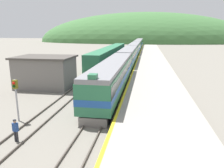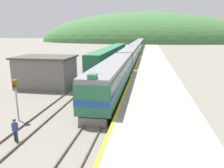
# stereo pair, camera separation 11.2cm
# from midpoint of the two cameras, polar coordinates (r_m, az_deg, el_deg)

# --- Properties ---
(track_main) EXTENTS (1.52, 180.00, 0.16)m
(track_main) POSITION_cam_midpoint_polar(r_m,az_deg,el_deg) (67.87, 5.95, 7.24)
(track_main) COLOR #4C443D
(track_main) RESTS_ON ground
(track_siding) EXTENTS (1.52, 180.00, 0.16)m
(track_siding) POSITION_cam_midpoint_polar(r_m,az_deg,el_deg) (68.33, 1.91, 7.35)
(track_siding) COLOR #4C443D
(track_siding) RESTS_ON ground
(platform) EXTENTS (7.00, 140.00, 0.87)m
(platform) POSITION_cam_midpoint_polar(r_m,az_deg,el_deg) (47.87, 10.64, 4.91)
(platform) COLOR #9E9689
(platform) RESTS_ON ground
(distant_hills) EXTENTS (156.28, 70.33, 42.58)m
(distant_hills) POSITION_cam_midpoint_polar(r_m,az_deg,el_deg) (167.56, 8.15, 10.82)
(distant_hills) COLOR #3D6B38
(distant_hills) RESTS_ON ground
(station_shed) EXTENTS (7.61, 5.52, 4.20)m
(station_shed) POSITION_cam_midpoint_polar(r_m,az_deg,el_deg) (30.88, -16.79, 3.12)
(station_shed) COLOR slate
(station_shed) RESTS_ON ground
(express_train_lead_car) EXTENTS (2.99, 21.86, 4.22)m
(express_train_lead_car) POSITION_cam_midpoint_polar(r_m,az_deg,el_deg) (26.97, 0.50, 2.25)
(express_train_lead_car) COLOR black
(express_train_lead_car) RESTS_ON ground
(carriage_second) EXTENTS (2.98, 20.83, 3.86)m
(carriage_second) POSITION_cam_midpoint_polar(r_m,az_deg,el_deg) (49.05, 4.61, 7.27)
(carriage_second) COLOR black
(carriage_second) RESTS_ON ground
(carriage_third) EXTENTS (2.98, 20.83, 3.86)m
(carriage_third) POSITION_cam_midpoint_polar(r_m,az_deg,el_deg) (70.62, 6.14, 9.13)
(carriage_third) COLOR black
(carriage_third) RESTS_ON ground
(carriage_fourth) EXTENTS (2.98, 20.83, 3.86)m
(carriage_fourth) POSITION_cam_midpoint_polar(r_m,az_deg,el_deg) (92.25, 6.96, 10.11)
(carriage_fourth) COLOR black
(carriage_fourth) RESTS_ON ground
(carriage_fifth) EXTENTS (2.98, 20.83, 3.86)m
(carriage_fifth) POSITION_cam_midpoint_polar(r_m,az_deg,el_deg) (113.91, 7.48, 10.72)
(carriage_fifth) COLOR black
(carriage_fifth) RESTS_ON ground
(siding_train) EXTENTS (2.90, 38.06, 3.76)m
(siding_train) POSITION_cam_midpoint_polar(r_m,az_deg,el_deg) (53.51, -0.19, 7.65)
(siding_train) COLOR black
(siding_train) RESTS_ON ground
(signal_post_siding) EXTENTS (0.36, 0.42, 3.60)m
(signal_post_siding) POSITION_cam_midpoint_polar(r_m,az_deg,el_deg) (19.63, -23.73, -1.77)
(signal_post_siding) COLOR #9E9EA3
(signal_post_siding) RESTS_ON ground
(track_worker) EXTENTS (0.39, 0.27, 1.60)m
(track_worker) POSITION_cam_midpoint_polar(r_m,az_deg,el_deg) (16.54, -23.79, -10.76)
(track_worker) COLOR #2D2D33
(track_worker) RESTS_ON ground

